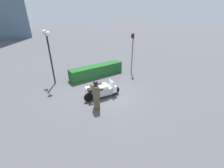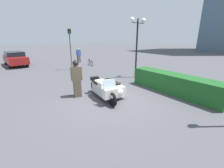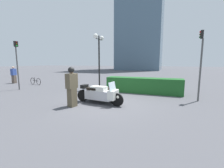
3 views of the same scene
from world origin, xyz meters
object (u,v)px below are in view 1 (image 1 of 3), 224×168
police_motorcycle (101,90)px  twin_lamp_post (48,45)px  officer_rider (96,94)px  hedge_bush_curbside (97,71)px  traffic_light_near (132,48)px

police_motorcycle → twin_lamp_post: (-2.05, 3.90, 2.71)m
officer_rider → hedge_bush_curbside: officer_rider is taller
officer_rider → twin_lamp_post: 5.63m
traffic_light_near → hedge_bush_curbside: bearing=-13.5°
twin_lamp_post → traffic_light_near: twin_lamp_post is taller
traffic_light_near → officer_rider: bearing=37.5°
police_motorcycle → traffic_light_near: 5.43m
officer_rider → traffic_light_near: traffic_light_near is taller
officer_rider → traffic_light_near: size_ratio=0.51×
twin_lamp_post → hedge_bush_curbside: bearing=-10.3°
hedge_bush_curbside → twin_lamp_post: 4.53m
hedge_bush_curbside → traffic_light_near: size_ratio=1.37×
police_motorcycle → twin_lamp_post: bearing=124.2°
police_motorcycle → hedge_bush_curbside: bearing=70.8°
police_motorcycle → twin_lamp_post: twin_lamp_post is taller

